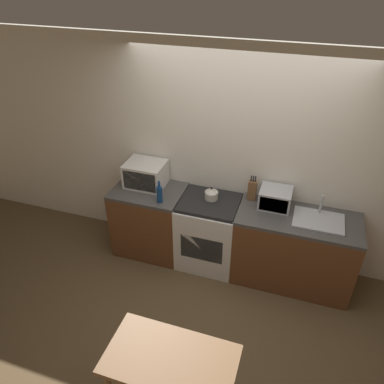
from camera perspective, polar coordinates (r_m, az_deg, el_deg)
The scene contains 12 objects.
ground_plane at distance 4.29m, azimuth 2.56°, elevation -17.72°, with size 16.00×16.00×0.00m, color brown.
wall_back at distance 4.31m, azimuth 7.13°, elevation 4.87°, with size 10.00×0.06×2.60m.
counter_left_run at distance 4.76m, azimuth -6.37°, elevation -4.23°, with size 0.84×0.62×0.90m.
counter_right_run at distance 4.46m, azimuth 15.22°, elevation -8.44°, with size 1.32×0.62×0.90m.
stove_range at distance 4.55m, azimuth 2.56°, elevation -6.13°, with size 0.69×0.62×0.90m.
kettle at distance 4.29m, azimuth 2.98°, elevation -0.26°, with size 0.15×0.15×0.16m.
microwave at distance 4.53m, azimuth -7.08°, elevation 2.71°, with size 0.47×0.37×0.30m.
bottle at distance 4.22m, azimuth -4.98°, elevation -0.29°, with size 0.07×0.07×0.27m.
knife_block at distance 4.29m, azimuth 9.15°, elevation 0.28°, with size 0.09×0.06×0.31m.
toaster_oven at distance 4.24m, azimuth 12.57°, elevation -0.92°, with size 0.34×0.30×0.21m.
sink_basin at distance 4.19m, azimuth 18.73°, elevation -4.02°, with size 0.52×0.38×0.24m.
dining_table at distance 3.13m, azimuth -3.22°, elevation -25.14°, with size 0.98×0.55×0.78m.
Camera 1 is at (0.68, -2.63, 3.31)m, focal length 35.00 mm.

